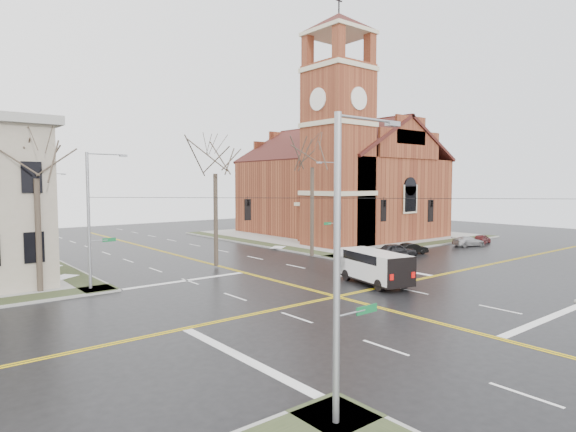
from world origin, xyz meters
TOP-DOWN VIEW (x-y plane):
  - ground at (0.00, 0.00)m, footprint 120.00×120.00m
  - sidewalks at (0.00, 0.00)m, footprint 80.00×80.00m
  - road_markings at (0.00, 0.00)m, footprint 100.00×100.00m
  - church at (24.76, 24.78)m, footprint 24.28×27.48m
  - signal_pole_ne at (11.32, 11.50)m, footprint 2.75×0.22m
  - signal_pole_nw at (-11.32, 11.50)m, footprint 2.75×0.22m
  - signal_pole_sw at (-11.32, -11.50)m, footprint 2.75×0.22m
  - span_wires at (0.00, 0.00)m, footprint 23.02×23.02m
  - traffic_signals at (-0.00, -0.67)m, footprint 8.21×8.26m
  - streetlight_north_a at (-10.65, 28.00)m, footprint 2.30×0.20m
  - streetlight_north_b at (-10.65, 48.00)m, footprint 2.30×0.20m
  - cargo_van at (4.71, 1.19)m, footprint 3.67×6.42m
  - parked_car_a at (15.66, 7.70)m, footprint 4.29×2.94m
  - parked_car_b at (18.61, 8.05)m, footprint 3.54×1.97m
  - parked_car_c at (28.50, 7.70)m, footprint 4.11×2.67m
  - parked_car_d at (31.70, 7.88)m, footprint 3.56×2.03m
  - tree_nw_far at (-14.26, 12.79)m, footprint 4.00×4.00m
  - tree_nw_near at (-0.53, 13.83)m, footprint 4.00×4.00m
  - tree_ne at (9.46, 12.87)m, footprint 4.00×4.00m

SIDE VIEW (x-z plane):
  - ground at x=0.00m, z-range 0.00..0.00m
  - road_markings at x=0.00m, z-range 0.00..0.01m
  - sidewalks at x=0.00m, z-range -0.01..0.16m
  - parked_car_b at x=18.61m, z-range 0.00..1.10m
  - parked_car_c at x=28.50m, z-range 0.00..1.11m
  - parked_car_d at x=31.70m, z-range 0.00..1.14m
  - parked_car_a at x=15.66m, z-range 0.00..1.35m
  - cargo_van at x=4.71m, z-range 0.21..2.52m
  - streetlight_north_a at x=-10.65m, z-range 0.47..8.47m
  - streetlight_north_b at x=-10.65m, z-range 0.47..8.47m
  - signal_pole_ne at x=11.32m, z-range 0.45..9.45m
  - signal_pole_nw at x=-11.32m, z-range 0.45..9.45m
  - signal_pole_sw at x=-11.32m, z-range 0.45..9.45m
  - traffic_signals at x=0.00m, z-range 4.80..6.10m
  - span_wires at x=0.00m, z-range 6.18..6.22m
  - tree_nw_far at x=-14.26m, z-range 2.45..13.35m
  - tree_nw_near at x=-0.53m, z-range 2.60..14.23m
  - church at x=24.76m, z-range -5.32..22.18m
  - tree_ne at x=9.46m, z-range 2.82..15.48m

